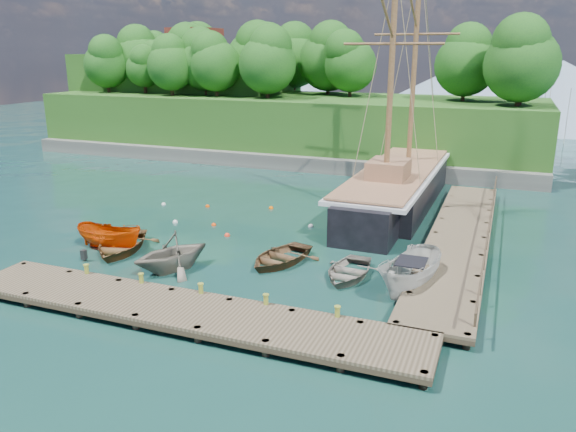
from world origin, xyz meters
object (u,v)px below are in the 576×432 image
(rowboat_1, at_px, (172,270))
(rowboat_0, at_px, (121,251))
(rowboat_3, at_px, (348,277))
(schooner, at_px, (397,189))
(cabin_boat_white, at_px, (410,291))
(rowboat_2, at_px, (280,263))
(motorboat_orange, at_px, (111,249))

(rowboat_1, bearing_deg, rowboat_0, -171.11)
(rowboat_0, height_order, rowboat_3, rowboat_0)
(rowboat_0, height_order, schooner, schooner)
(cabin_boat_white, bearing_deg, rowboat_2, -174.55)
(rowboat_0, distance_m, rowboat_3, 12.50)
(rowboat_0, distance_m, rowboat_1, 4.34)
(rowboat_2, height_order, schooner, schooner)
(rowboat_0, height_order, motorboat_orange, motorboat_orange)
(rowboat_2, bearing_deg, cabin_boat_white, 5.09)
(rowboat_3, bearing_deg, motorboat_orange, -173.03)
(rowboat_0, xyz_separation_m, schooner, (12.11, 14.94, 1.09))
(rowboat_2, height_order, motorboat_orange, motorboat_orange)
(rowboat_2, xyz_separation_m, motorboat_orange, (-9.41, -1.46, 0.00))
(rowboat_1, distance_m, rowboat_3, 8.67)
(rowboat_1, xyz_separation_m, rowboat_2, (4.60, 2.87, 0.00))
(cabin_boat_white, distance_m, schooner, 15.00)
(rowboat_1, relative_size, rowboat_2, 0.93)
(cabin_boat_white, bearing_deg, schooner, 117.93)
(rowboat_0, bearing_deg, cabin_boat_white, -14.44)
(rowboat_1, height_order, rowboat_2, rowboat_1)
(schooner, bearing_deg, cabin_boat_white, -75.86)
(rowboat_2, height_order, cabin_boat_white, cabin_boat_white)
(rowboat_1, height_order, rowboat_3, rowboat_1)
(rowboat_2, distance_m, schooner, 13.91)
(rowboat_2, bearing_deg, motorboat_orange, -156.77)
(rowboat_3, xyz_separation_m, cabin_boat_white, (3.06, -0.60, 0.00))
(rowboat_1, distance_m, cabin_boat_white, 11.54)
(schooner, bearing_deg, motorboat_orange, -129.71)
(motorboat_orange, height_order, cabin_boat_white, cabin_boat_white)
(rowboat_1, distance_m, motorboat_orange, 5.02)
(rowboat_2, relative_size, motorboat_orange, 1.04)
(schooner, bearing_deg, rowboat_2, -103.22)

